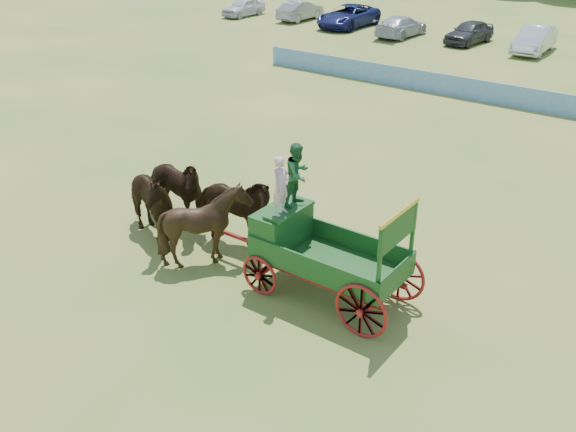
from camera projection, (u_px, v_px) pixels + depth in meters
The scene contains 7 objects.
ground at pixel (279, 256), 18.34m from camera, with size 160.00×160.00×0.00m, color #A29049.
horse_lead_left at pixel (146, 203), 18.86m from camera, with size 1.24×2.73×2.30m, color black.
horse_lead_right at pixel (172, 190), 19.65m from camera, with size 1.24×2.73×2.30m, color black.
horse_wheel_left at pixel (206, 225), 17.59m from camera, with size 1.86×2.10×2.31m, color black.
horse_wheel_right at pixel (232, 211), 18.38m from camera, with size 1.24×2.73×2.30m, color black.
farm_dray at pixel (306, 230), 16.22m from camera, with size 5.99×2.00×3.80m.
sponsor_banner at pixel (483, 91), 31.55m from camera, with size 26.00×0.08×1.05m, color #1F66AA.
Camera 1 is at (9.60, -12.58, 9.36)m, focal length 40.00 mm.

